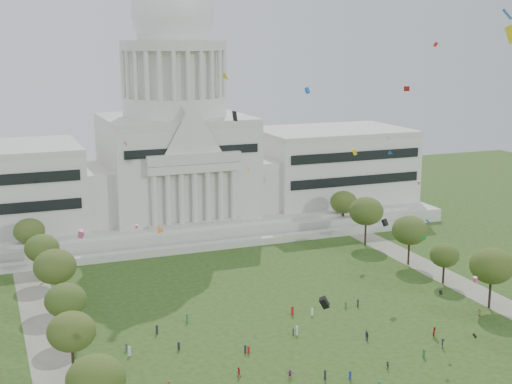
# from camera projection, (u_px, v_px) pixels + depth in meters

# --- Properties ---
(ground) EXTENTS (400.00, 400.00, 0.00)m
(ground) POSITION_uv_depth(u_px,v_px,m) (350.00, 376.00, 124.71)
(ground) COLOR #294917
(ground) RESTS_ON ground
(capitol) EXTENTS (160.00, 64.50, 91.30)m
(capitol) POSITION_uv_depth(u_px,v_px,m) (176.00, 154.00, 223.37)
(capitol) COLOR beige
(capitol) RESTS_ON ground
(path_left) EXTENTS (8.00, 160.00, 0.04)m
(path_left) POSITION_uv_depth(u_px,v_px,m) (49.00, 351.00, 134.88)
(path_left) COLOR gray
(path_left) RESTS_ON ground
(path_right) EXTENTS (8.00, 160.00, 0.04)m
(path_right) POSITION_uv_depth(u_px,v_px,m) (467.00, 287.00, 169.13)
(path_right) COLOR gray
(path_right) RESTS_ON ground
(row_tree_l_1) EXTENTS (8.86, 8.86, 12.59)m
(row_tree_l_1) POSITION_uv_depth(u_px,v_px,m) (96.00, 380.00, 104.40)
(row_tree_l_1) COLOR black
(row_tree_l_1) RESTS_ON ground
(row_tree_l_2) EXTENTS (8.42, 8.42, 11.97)m
(row_tree_l_2) POSITION_uv_depth(u_px,v_px,m) (71.00, 332.00, 122.59)
(row_tree_l_2) COLOR black
(row_tree_l_2) RESTS_ON ground
(row_tree_r_2) EXTENTS (9.55, 9.55, 13.58)m
(row_tree_r_2) POSITION_uv_depth(u_px,v_px,m) (492.00, 266.00, 154.29)
(row_tree_r_2) COLOR black
(row_tree_r_2) RESTS_ON ground
(row_tree_l_3) EXTENTS (8.12, 8.12, 11.55)m
(row_tree_l_3) POSITION_uv_depth(u_px,v_px,m) (65.00, 300.00, 138.11)
(row_tree_l_3) COLOR black
(row_tree_l_3) RESTS_ON ground
(row_tree_r_3) EXTENTS (7.01, 7.01, 9.98)m
(row_tree_r_3) POSITION_uv_depth(u_px,v_px,m) (444.00, 255.00, 170.43)
(row_tree_r_3) COLOR black
(row_tree_r_3) RESTS_ON ground
(row_tree_l_4) EXTENTS (9.29, 9.29, 13.21)m
(row_tree_l_4) POSITION_uv_depth(u_px,v_px,m) (55.00, 267.00, 154.70)
(row_tree_l_4) COLOR black
(row_tree_l_4) RESTS_ON ground
(row_tree_r_4) EXTENTS (9.19, 9.19, 13.06)m
(row_tree_r_4) POSITION_uv_depth(u_px,v_px,m) (410.00, 230.00, 184.25)
(row_tree_r_4) COLOR black
(row_tree_r_4) RESTS_ON ground
(row_tree_l_5) EXTENTS (8.33, 8.33, 11.85)m
(row_tree_l_5) POSITION_uv_depth(u_px,v_px,m) (42.00, 248.00, 171.42)
(row_tree_l_5) COLOR black
(row_tree_l_5) RESTS_ON ground
(row_tree_r_5) EXTENTS (9.82, 9.82, 13.96)m
(row_tree_r_5) POSITION_uv_depth(u_px,v_px,m) (366.00, 211.00, 202.00)
(row_tree_r_5) COLOR black
(row_tree_r_5) RESTS_ON ground
(row_tree_l_6) EXTENTS (8.19, 8.19, 11.64)m
(row_tree_l_6) POSITION_uv_depth(u_px,v_px,m) (29.00, 231.00, 187.36)
(row_tree_l_6) COLOR black
(row_tree_l_6) RESTS_ON ground
(row_tree_r_6) EXTENTS (8.42, 8.42, 11.97)m
(row_tree_r_6) POSITION_uv_depth(u_px,v_px,m) (344.00, 202.00, 219.51)
(row_tree_r_6) COLOR black
(row_tree_r_6) RESTS_ON ground
(person_0) EXTENTS (0.85, 0.93, 1.59)m
(person_0) POSITION_uv_depth(u_px,v_px,m) (479.00, 312.00, 151.67)
(person_0) COLOR olive
(person_0) RESTS_ON ground
(person_2) EXTENTS (1.10, 0.96, 1.93)m
(person_2) POSITION_uv_depth(u_px,v_px,m) (435.00, 332.00, 141.29)
(person_2) COLOR #B21E1E
(person_2) RESTS_ON ground
(person_3) EXTENTS (0.53, 0.98, 1.48)m
(person_3) POSITION_uv_depth(u_px,v_px,m) (387.00, 365.00, 127.17)
(person_3) COLOR #26262B
(person_3) RESTS_ON ground
(person_4) EXTENTS (0.65, 1.13, 1.89)m
(person_4) POSITION_uv_depth(u_px,v_px,m) (367.00, 336.00, 139.30)
(person_4) COLOR navy
(person_4) RESTS_ON ground
(person_5) EXTENTS (1.67, 1.20, 1.68)m
(person_5) POSITION_uv_depth(u_px,v_px,m) (290.00, 374.00, 123.86)
(person_5) COLOR #994C8C
(person_5) RESTS_ON ground
(person_8) EXTENTS (0.92, 0.62, 1.79)m
(person_8) POSITION_uv_depth(u_px,v_px,m) (238.00, 372.00, 124.29)
(person_8) COLOR #B21E1E
(person_8) RESTS_ON ground
(person_9) EXTENTS (1.28, 1.37, 1.92)m
(person_9) POSITION_uv_depth(u_px,v_px,m) (443.00, 343.00, 135.83)
(person_9) COLOR #26262B
(person_9) RESTS_ON ground
(person_10) EXTENTS (0.64, 0.94, 1.48)m
(person_10) POSITION_uv_depth(u_px,v_px,m) (366.00, 334.00, 140.82)
(person_10) COLOR olive
(person_10) RESTS_ON ground
(distant_crowd) EXTENTS (58.49, 40.65, 1.93)m
(distant_crowd) POSITION_uv_depth(u_px,v_px,m) (243.00, 352.00, 132.48)
(distant_crowd) COLOR olive
(distant_crowd) RESTS_ON ground
(kite_swarm) EXTENTS (93.43, 105.85, 59.82)m
(kite_swarm) POSITION_uv_depth(u_px,v_px,m) (353.00, 199.00, 132.39)
(kite_swarm) COLOR orange
(kite_swarm) RESTS_ON ground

